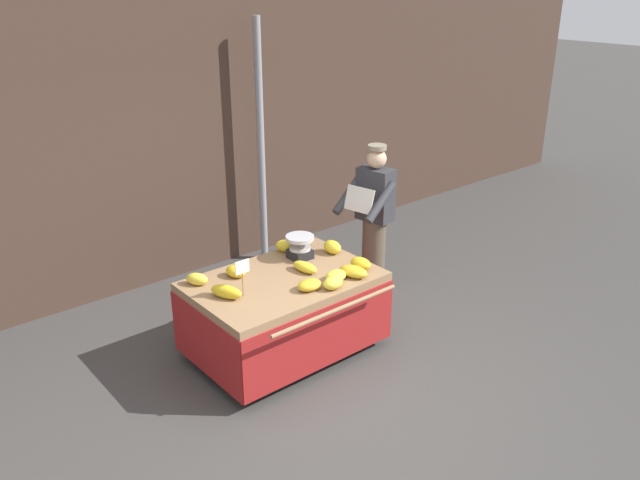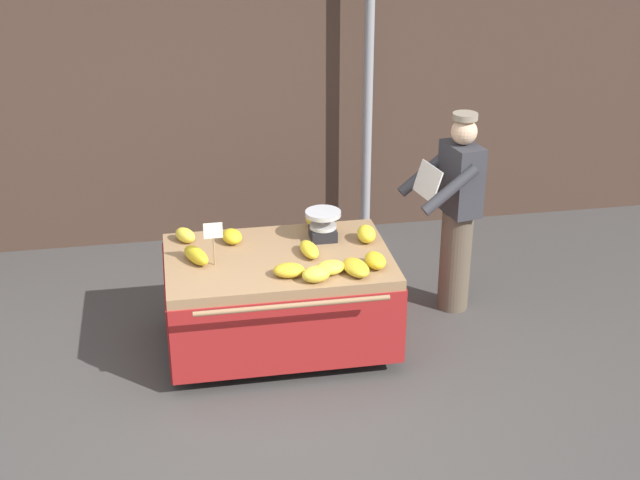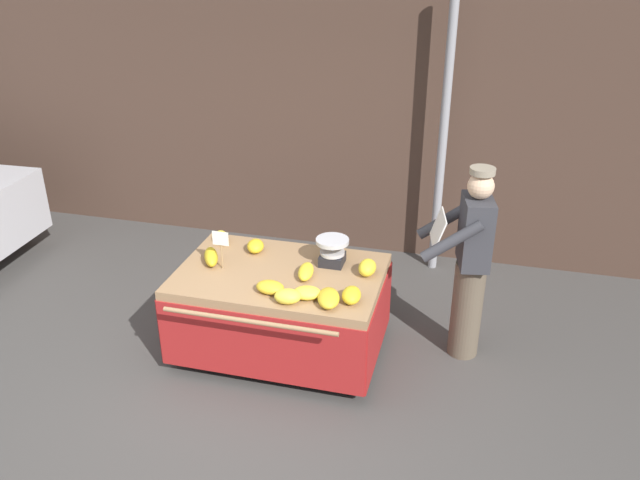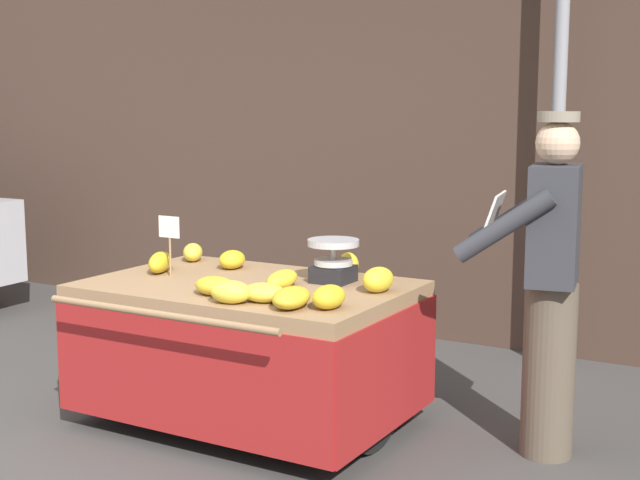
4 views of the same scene
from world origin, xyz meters
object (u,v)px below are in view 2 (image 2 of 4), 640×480
Objects in this scene: banana_bunch_7 at (330,268)px; banana_bunch_8 at (316,221)px; banana_cart at (279,281)px; vendor_person at (457,213)px; banana_bunch_2 at (185,235)px; banana_bunch_3 at (232,236)px; price_sign at (213,235)px; banana_bunch_6 at (196,255)px; weighing_scale at (323,225)px; banana_bunch_5 at (289,270)px; banana_bunch_10 at (316,274)px; banana_bunch_0 at (356,268)px; street_pole at (368,93)px; banana_bunch_4 at (375,260)px; banana_bunch_9 at (366,234)px; banana_bunch_1 at (309,250)px.

banana_bunch_7 is 0.81m from banana_bunch_8.
banana_cart is 1.01× the size of vendor_person.
banana_bunch_3 is at bearing -13.51° from banana_bunch_2.
banana_bunch_6 is (-0.13, 0.07, -0.19)m from price_sign.
banana_bunch_8 is at bearing 95.25° from weighing_scale.
banana_bunch_10 is at bearing -32.14° from banana_bunch_5.
banana_bunch_2 is at bearing 172.51° from weighing_scale.
banana_bunch_8 reaches higher than banana_bunch_3.
price_sign is at bearing 162.16° from banana_bunch_0.
price_sign is (-1.61, -1.99, -0.43)m from street_pole.
banana_bunch_5 is 1.10× the size of banana_bunch_10.
street_pole reaches higher than banana_cart.
banana_bunch_3 is 0.89× the size of banana_bunch_5.
banana_bunch_3 reaches higher than banana_bunch_0.
vendor_person is at bearing 6.75° from weighing_scale.
banana_bunch_6 is at bearing -80.45° from banana_bunch_2.
banana_bunch_2 reaches higher than banana_bunch_0.
banana_bunch_8 is (0.98, 0.46, 0.01)m from banana_bunch_6.
banana_bunch_8 is (-0.31, 0.77, 0.01)m from banana_bunch_4.
banana_bunch_10 is (-0.12, -0.10, 0.01)m from banana_bunch_7.
banana_bunch_6 is 0.94m from banana_bunch_10.
banana_bunch_8 is 0.99× the size of banana_bunch_10.
banana_bunch_2 is at bearing 169.87° from banana_bunch_9.
banana_bunch_4 is 0.49m from banana_bunch_10.
banana_bunch_4 is at bearing -27.28° from banana_bunch_2.
banana_cart is 0.55m from banana_bunch_7.
price_sign reaches higher than banana_bunch_2.
banana_bunch_3 is at bearing 149.59° from banana_bunch_1.
banana_bunch_3 is at bearing 125.16° from banana_bunch_10.
banana_bunch_10 is at bearing -29.16° from price_sign.
banana_bunch_4 is 0.65m from banana_bunch_5.
vendor_person reaches higher than banana_bunch_3.
banana_bunch_0 is at bearing -104.75° from street_pole.
price_sign reaches higher than banana_bunch_10.
street_pole is at bearing 65.44° from banana_bunch_1.
banana_bunch_6 is 1.46× the size of banana_bunch_8.
banana_cart is 8.31× the size of banana_bunch_10.
banana_bunch_0 is 1.36× the size of banana_bunch_9.
banana_bunch_10 is (0.53, -0.75, 0.00)m from banana_bunch_3.
banana_bunch_9 reaches higher than banana_bunch_1.
banana_bunch_6 is at bearing -132.12° from street_pole.
vendor_person is (1.19, 0.73, 0.03)m from banana_bunch_7.
banana_bunch_1 is at bearing 3.39° from price_sign.
banana_bunch_0 is 0.96× the size of banana_bunch_6.
vendor_person is (1.01, 0.77, 0.03)m from banana_bunch_0.
banana_bunch_0 is 0.31m from banana_bunch_10.
banana_bunch_8 is at bearing 24.88° from banana_bunch_6.
banana_bunch_4 is at bearing -140.77° from vendor_person.
price_sign is at bearing 160.84° from banana_bunch_7.
banana_bunch_5 is (-1.09, -2.26, -0.63)m from street_pole.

